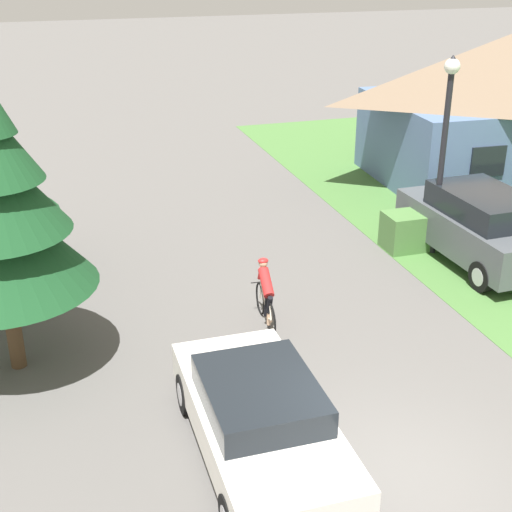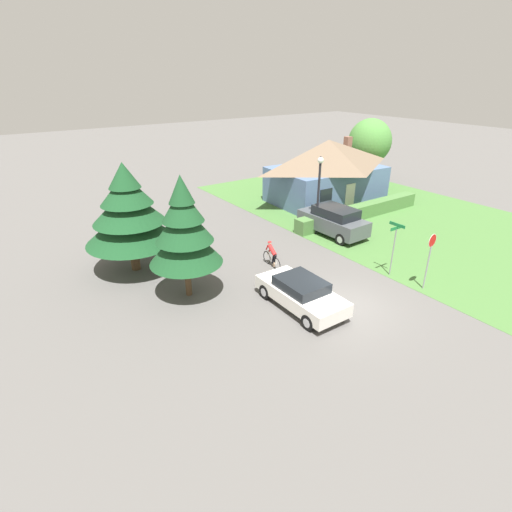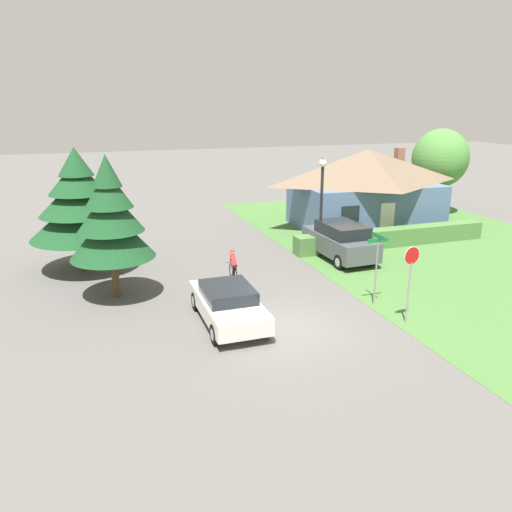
{
  "view_description": "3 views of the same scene",
  "coord_description": "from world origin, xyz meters",
  "views": [
    {
      "loc": [
        -4.46,
        -7.38,
        7.4
      ],
      "look_at": [
        -0.3,
        5.98,
        1.18
      ],
      "focal_mm": 50.0,
      "sensor_mm": 36.0,
      "label": 1
    },
    {
      "loc": [
        -12.04,
        -10.24,
        9.54
      ],
      "look_at": [
        -1.47,
        4.99,
        0.96
      ],
      "focal_mm": 28.0,
      "sensor_mm": 36.0,
      "label": 2
    },
    {
      "loc": [
        -6.16,
        -14.67,
        7.52
      ],
      "look_at": [
        0.41,
        4.32,
        1.34
      ],
      "focal_mm": 35.0,
      "sensor_mm": 36.0,
      "label": 3
    }
  ],
  "objects": [
    {
      "name": "ground_plane",
      "position": [
        0.0,
        0.0,
        0.0
      ],
      "size": [
        140.0,
        140.0,
        0.0
      ],
      "primitive_type": "plane",
      "color": "#5B5956"
    },
    {
      "name": "grass_verge_right",
      "position": [
        11.77,
        4.0,
        0.01
      ],
      "size": [
        16.0,
        36.0,
        0.01
      ],
      "primitive_type": "cube",
      "color": "#477538",
      "rests_on": "ground"
    },
    {
      "name": "cottage_house",
      "position": [
        10.45,
        12.38,
        2.5
      ],
      "size": [
        9.46,
        6.34,
        4.82
      ],
      "rotation": [
        0.0,
        0.0,
        -0.05
      ],
      "color": "slate",
      "rests_on": "ground"
    },
    {
      "name": "hedge_row",
      "position": [
        9.49,
        7.82,
        0.49
      ],
      "size": [
        11.41,
        0.9,
        0.97
      ],
      "primitive_type": "cube",
      "color": "#4C7A3D",
      "rests_on": "ground"
    },
    {
      "name": "sedan_left_lane",
      "position": [
        -1.74,
        1.13,
        0.71
      ],
      "size": [
        1.96,
        4.41,
        1.37
      ],
      "rotation": [
        0.0,
        0.0,
        1.56
      ],
      "color": "silver",
      "rests_on": "ground"
    },
    {
      "name": "cyclist",
      "position": [
        -0.36,
        5.12,
        0.68
      ],
      "size": [
        0.44,
        1.67,
        1.42
      ],
      "rotation": [
        0.0,
        0.0,
        1.5
      ],
      "color": "black",
      "rests_on": "ground"
    },
    {
      "name": "parked_suv_right",
      "position": [
        5.67,
        6.65,
        0.94
      ],
      "size": [
        2.12,
        4.68,
        1.84
      ],
      "rotation": [
        0.0,
        0.0,
        1.6
      ],
      "color": "#4C5156",
      "rests_on": "ground"
    },
    {
      "name": "stop_sign",
      "position": [
        4.24,
        -0.98,
        1.96
      ],
      "size": [
        0.64,
        0.08,
        2.83
      ],
      "rotation": [
        0.0,
        0.0,
        3.23
      ],
      "color": "gray",
      "rests_on": "ground"
    },
    {
      "name": "street_lamp",
      "position": [
        4.91,
        7.38,
        3.21
      ],
      "size": [
        0.37,
        0.37,
        4.98
      ],
      "color": "black",
      "rests_on": "ground"
    },
    {
      "name": "street_name_sign",
      "position": [
        4.08,
        0.88,
        1.94
      ],
      "size": [
        0.9,
        0.9,
        2.82
      ],
      "color": "gray",
      "rests_on": "ground"
    },
    {
      "name": "conifer_tall_near",
      "position": [
        -5.33,
        4.96,
        3.24
      ],
      "size": [
        3.31,
        3.31,
        5.7
      ],
      "color": "#4C3823",
      "rests_on": "ground"
    },
    {
      "name": "conifer_tall_far",
      "position": [
        -6.45,
        9.0,
        3.15
      ],
      "size": [
        4.59,
        4.59,
        5.67
      ],
      "color": "#4C3823",
      "rests_on": "ground"
    },
    {
      "name": "deciduous_tree_right",
      "position": [
        17.27,
        14.12,
        3.85
      ],
      "size": [
        3.81,
        3.81,
        5.86
      ],
      "color": "#4C3823",
      "rests_on": "ground"
    }
  ]
}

